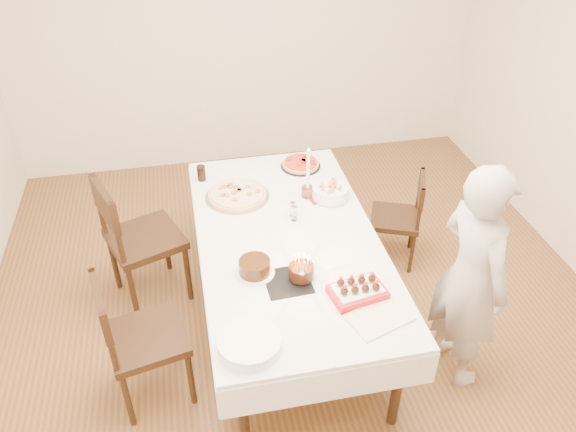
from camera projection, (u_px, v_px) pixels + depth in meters
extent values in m
plane|color=brown|center=(303.00, 327.00, 3.98)|extent=(5.00, 5.00, 0.00)
cube|color=beige|center=(245.00, 28.00, 5.18)|extent=(4.50, 0.04, 2.70)
cube|color=white|center=(288.00, 281.00, 3.82)|extent=(1.78, 2.40, 0.75)
imported|color=#B0AAA6|center=(471.00, 278.00, 3.27)|extent=(0.47, 0.62, 1.52)
cylinder|color=beige|center=(237.00, 195.00, 3.96)|extent=(0.46, 0.46, 0.04)
cylinder|color=red|center=(301.00, 164.00, 4.31)|extent=(0.39, 0.39, 0.04)
cube|color=#B21E1E|center=(322.00, 194.00, 4.02)|extent=(0.26, 0.26, 0.01)
cylinder|color=white|center=(330.00, 192.00, 3.95)|extent=(0.33, 0.33, 0.08)
cylinder|color=white|center=(308.00, 172.00, 3.88)|extent=(0.11, 0.11, 0.40)
cylinder|color=black|center=(201.00, 173.00, 4.13)|extent=(0.08, 0.08, 0.12)
cylinder|color=black|center=(255.00, 267.00, 3.29)|extent=(0.31, 0.31, 0.10)
cube|color=black|center=(288.00, 282.00, 3.26)|extent=(0.27, 0.27, 0.01)
cylinder|color=black|center=(301.00, 267.00, 3.24)|extent=(0.18, 0.18, 0.15)
cube|color=beige|center=(379.00, 318.00, 3.03)|extent=(0.38, 0.31, 0.03)
cylinder|color=white|center=(249.00, 343.00, 2.84)|extent=(0.41, 0.41, 0.07)
cylinder|color=white|center=(246.00, 337.00, 2.91)|extent=(0.33, 0.33, 0.01)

